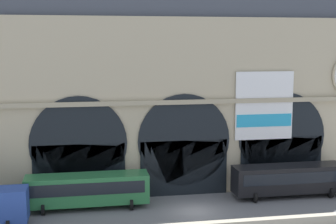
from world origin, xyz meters
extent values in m
plane|color=slate|center=(0.00, 0.00, 0.00)|extent=(200.00, 200.00, 0.00)
cube|color=#BCAD8C|center=(0.00, 7.42, 8.66)|extent=(42.41, 4.85, 17.33)
cube|color=#424751|center=(0.00, 7.72, 19.05)|extent=(42.41, 4.25, 3.43)
cube|color=black|center=(-10.10, 4.95, 2.74)|extent=(8.63, 0.20, 5.48)
cylinder|color=black|center=(-10.10, 4.95, 5.48)|extent=(9.09, 0.20, 9.09)
cube|color=black|center=(0.00, 4.95, 2.74)|extent=(8.63, 0.20, 5.48)
cylinder|color=black|center=(0.00, 4.95, 5.48)|extent=(9.09, 0.20, 9.09)
cube|color=black|center=(10.10, 4.95, 2.74)|extent=(8.63, 0.20, 5.48)
cylinder|color=black|center=(10.10, 4.95, 5.48)|extent=(9.09, 0.20, 9.09)
cube|color=white|center=(8.09, 4.83, 8.71)|extent=(5.95, 0.12, 6.78)
cube|color=#26A5D8|center=(8.09, 4.75, 7.24)|extent=(5.72, 0.04, 1.26)
cube|color=tan|center=(0.00, 4.85, 9.26)|extent=(42.41, 0.50, 0.44)
cylinder|color=black|center=(-15.79, 0.59, 0.42)|extent=(0.28, 0.84, 0.84)
cube|color=#2D7A42|center=(-9.42, 2.62, 1.80)|extent=(11.00, 2.50, 2.60)
cube|color=black|center=(-9.42, 1.35, 2.15)|extent=(10.12, 0.04, 1.10)
cylinder|color=black|center=(-13.27, 1.50, 0.50)|extent=(0.28, 1.00, 1.00)
cylinder|color=black|center=(-13.27, 3.75, 0.50)|extent=(0.28, 1.00, 1.00)
cylinder|color=black|center=(-5.57, 1.50, 0.50)|extent=(0.28, 1.00, 1.00)
cylinder|color=black|center=(-5.57, 3.75, 0.50)|extent=(0.28, 1.00, 1.00)
cube|color=black|center=(9.93, 2.62, 1.80)|extent=(11.00, 2.50, 2.60)
cube|color=black|center=(9.93, 1.35, 2.15)|extent=(10.12, 0.04, 1.10)
cylinder|color=black|center=(6.08, 1.49, 0.50)|extent=(0.28, 1.00, 1.00)
cylinder|color=black|center=(6.08, 3.74, 0.50)|extent=(0.28, 1.00, 1.00)
cylinder|color=black|center=(13.78, 1.49, 0.50)|extent=(0.28, 1.00, 1.00)
cylinder|color=black|center=(13.78, 3.74, 0.50)|extent=(0.28, 1.00, 1.00)
camera|label=1|loc=(-9.78, -40.28, 14.84)|focal=51.83mm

